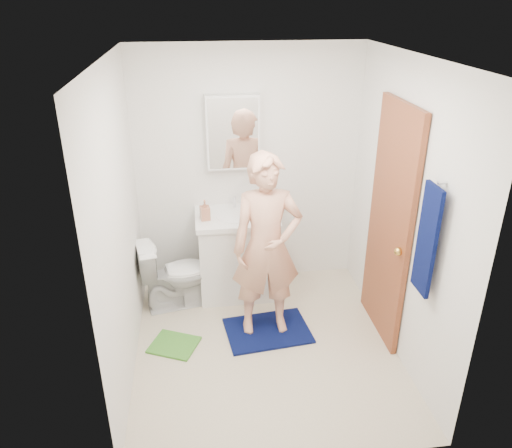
{
  "coord_description": "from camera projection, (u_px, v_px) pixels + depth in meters",
  "views": [
    {
      "loc": [
        -0.52,
        -3.44,
        2.8
      ],
      "look_at": [
        -0.05,
        0.25,
        1.06
      ],
      "focal_mm": 35.0,
      "sensor_mm": 36.0,
      "label": 1
    }
  ],
  "objects": [
    {
      "name": "toothbrush_cup",
      "position": [
        262.0,
        204.0,
        4.9
      ],
      "size": [
        0.15,
        0.15,
        0.09
      ],
      "primitive_type": "imported",
      "rotation": [
        0.0,
        0.0,
        0.38
      ],
      "color": "#783B83",
      "rests_on": "countertop"
    },
    {
      "name": "vanity_cabinet",
      "position": [
        237.0,
        256.0,
        4.97
      ],
      "size": [
        0.75,
        0.55,
        0.8
      ],
      "primitive_type": "cube",
      "color": "white",
      "rests_on": "floor"
    },
    {
      "name": "mirror_panel",
      "position": [
        233.0,
        134.0,
        4.61
      ],
      "size": [
        0.46,
        0.01,
        0.66
      ],
      "primitive_type": "cube",
      "color": "white",
      "rests_on": "wall_back"
    },
    {
      "name": "ceiling",
      "position": [
        268.0,
        55.0,
        3.31
      ],
      "size": [
        2.2,
        2.4,
        0.02
      ],
      "primitive_type": "cube",
      "color": "white",
      "rests_on": "ground"
    },
    {
      "name": "wall_right",
      "position": [
        404.0,
        213.0,
        3.96
      ],
      "size": [
        0.02,
        2.4,
        2.4
      ],
      "primitive_type": "cube",
      "color": "white",
      "rests_on": "ground"
    },
    {
      "name": "wall_left",
      "position": [
        118.0,
        229.0,
        3.7
      ],
      "size": [
        0.02,
        2.4,
        2.4
      ],
      "primitive_type": "cube",
      "color": "white",
      "rests_on": "ground"
    },
    {
      "name": "countertop",
      "position": [
        236.0,
        217.0,
        4.79
      ],
      "size": [
        0.79,
        0.59,
        0.05
      ],
      "primitive_type": "cube",
      "color": "white",
      "rests_on": "vanity_cabinet"
    },
    {
      "name": "wall_back",
      "position": [
        248.0,
        170.0,
        4.91
      ],
      "size": [
        2.2,
        0.02,
        2.4
      ],
      "primitive_type": "cube",
      "color": "white",
      "rests_on": "ground"
    },
    {
      "name": "green_rug",
      "position": [
        174.0,
        345.0,
        4.33
      ],
      "size": [
        0.49,
        0.46,
        0.02
      ],
      "primitive_type": "cube",
      "rotation": [
        0.0,
        0.0,
        -0.42
      ],
      "color": "#4A9531",
      "rests_on": "floor"
    },
    {
      "name": "door",
      "position": [
        389.0,
        225.0,
        4.16
      ],
      "size": [
        0.05,
        0.8,
        2.05
      ],
      "primitive_type": "cube",
      "color": "#9F4F2B",
      "rests_on": "ground"
    },
    {
      "name": "toilet",
      "position": [
        176.0,
        274.0,
        4.77
      ],
      "size": [
        0.74,
        0.52,
        0.69
      ],
      "primitive_type": "imported",
      "rotation": [
        0.0,
        0.0,
        1.78
      ],
      "color": "white",
      "rests_on": "floor"
    },
    {
      "name": "man",
      "position": [
        267.0,
        247.0,
        4.2
      ],
      "size": [
        0.61,
        0.41,
        1.64
      ],
      "primitive_type": "imported",
      "rotation": [
        0.0,
        0.0,
        0.02
      ],
      "color": "#E29F7F",
      "rests_on": "bath_mat"
    },
    {
      "name": "sink_basin",
      "position": [
        236.0,
        216.0,
        4.78
      ],
      "size": [
        0.4,
        0.4,
        0.03
      ],
      "primitive_type": "cylinder",
      "color": "white",
      "rests_on": "countertop"
    },
    {
      "name": "towel",
      "position": [
        427.0,
        240.0,
        3.41
      ],
      "size": [
        0.03,
        0.24,
        0.8
      ],
      "primitive_type": "cube",
      "color": "#070F43",
      "rests_on": "wall_right"
    },
    {
      "name": "bath_mat",
      "position": [
        268.0,
        330.0,
        4.51
      ],
      "size": [
        0.79,
        0.61,
        0.02
      ],
      "primitive_type": "cube",
      "rotation": [
        0.0,
        0.0,
        0.11
      ],
      "color": "#070F43",
      "rests_on": "floor"
    },
    {
      "name": "wall_front",
      "position": [
        298.0,
        312.0,
        2.74
      ],
      "size": [
        2.2,
        0.02,
        2.4
      ],
      "primitive_type": "cube",
      "color": "white",
      "rests_on": "ground"
    },
    {
      "name": "faucet",
      "position": [
        235.0,
        202.0,
        4.92
      ],
      "size": [
        0.03,
        0.03,
        0.12
      ],
      "primitive_type": "cylinder",
      "color": "silver",
      "rests_on": "countertop"
    },
    {
      "name": "door_knob",
      "position": [
        399.0,
        252.0,
        3.9
      ],
      "size": [
        0.07,
        0.07,
        0.07
      ],
      "primitive_type": "sphere",
      "color": "gold",
      "rests_on": "door"
    },
    {
      "name": "floor",
      "position": [
        265.0,
        347.0,
        4.34
      ],
      "size": [
        2.2,
        2.4,
        0.02
      ],
      "primitive_type": "cube",
      "color": "beige",
      "rests_on": "ground"
    },
    {
      "name": "soap_dispenser",
      "position": [
        205.0,
        210.0,
        4.64
      ],
      "size": [
        0.1,
        0.1,
        0.2
      ],
      "primitive_type": "imported",
      "rotation": [
        0.0,
        0.0,
        0.16
      ],
      "color": "#B37153",
      "rests_on": "countertop"
    },
    {
      "name": "medicine_cabinet",
      "position": [
        233.0,
        132.0,
        4.66
      ],
      "size": [
        0.5,
        0.12,
        0.7
      ],
      "primitive_type": "cube",
      "color": "white",
      "rests_on": "wall_back"
    },
    {
      "name": "towel_hook",
      "position": [
        442.0,
        183.0,
        3.24
      ],
      "size": [
        0.06,
        0.02,
        0.02
      ],
      "primitive_type": "cylinder",
      "rotation": [
        0.0,
        1.57,
        0.0
      ],
      "color": "silver",
      "rests_on": "wall_right"
    }
  ]
}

